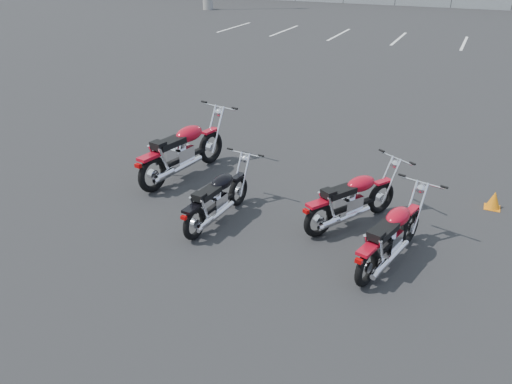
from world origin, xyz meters
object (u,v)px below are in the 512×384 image
at_px(motorcycle_front_red, 183,151).
at_px(motorcycle_second_black, 218,198).
at_px(motorcycle_rear_red, 391,236).
at_px(motorcycle_third_red, 352,200).

xyz_separation_m(motorcycle_front_red, motorcycle_second_black, (1.45, -1.29, -0.12)).
xyz_separation_m(motorcycle_second_black, motorcycle_rear_red, (2.80, -0.05, 0.02)).
height_order(motorcycle_front_red, motorcycle_third_red, motorcycle_front_red).
bearing_deg(motorcycle_front_red, motorcycle_second_black, -41.49).
bearing_deg(motorcycle_third_red, motorcycle_front_red, 172.08).
distance_m(motorcycle_second_black, motorcycle_rear_red, 2.81).
relative_size(motorcycle_front_red, motorcycle_third_red, 1.28).
height_order(motorcycle_third_red, motorcycle_rear_red, motorcycle_third_red).
bearing_deg(motorcycle_front_red, motorcycle_third_red, -7.92).
height_order(motorcycle_front_red, motorcycle_rear_red, motorcycle_front_red).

